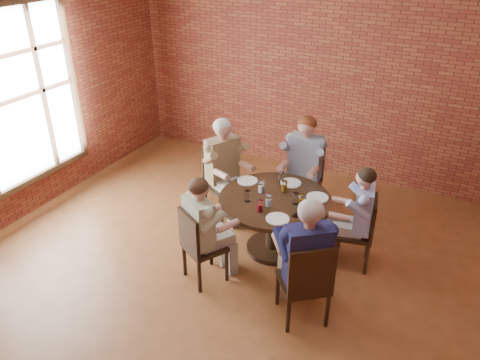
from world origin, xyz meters
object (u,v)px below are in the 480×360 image
at_px(chair_d, 198,244).
at_px(diner_a, 357,218).
at_px(diner_d, 204,230).
at_px(diner_e, 305,261).
at_px(diner_c, 225,169).
at_px(chair_a, 362,230).
at_px(diner_b, 303,167).
at_px(chair_c, 221,178).
at_px(dining_table, 274,214).
at_px(chair_b, 305,176).
at_px(smartphone, 297,215).
at_px(chair_e, 307,281).

bearing_deg(chair_d, diner_a, -113.50).
xyz_separation_m(diner_d, diner_e, (1.18, -0.06, 0.05)).
relative_size(diner_c, chair_d, 1.52).
distance_m(chair_a, diner_a, 0.16).
distance_m(chair_a, diner_b, 1.33).
xyz_separation_m(diner_a, chair_c, (-1.96, 0.34, -0.11)).
bearing_deg(chair_d, dining_table, -90.00).
xyz_separation_m(chair_b, chair_c, (-1.00, -0.58, -0.00)).
relative_size(chair_a, diner_e, 0.64).
xyz_separation_m(chair_d, smartphone, (0.89, 0.68, 0.25)).
xyz_separation_m(diner_c, smartphone, (1.30, -0.71, 0.05)).
xyz_separation_m(chair_b, diner_e, (0.72, -2.01, 0.18)).
height_order(diner_a, diner_c, diner_c).
bearing_deg(diner_b, diner_d, -105.00).
xyz_separation_m(diner_d, smartphone, (0.85, 0.61, 0.10)).
bearing_deg(diner_a, diner_b, -141.61).
xyz_separation_m(diner_b, smartphone, (0.38, -1.24, 0.05)).
distance_m(diner_e, smartphone, 0.75).
bearing_deg(diner_d, chair_e, -156.76).
distance_m(dining_table, diner_c, 1.06).
height_order(diner_a, chair_c, diner_a).
relative_size(chair_c, diner_d, 0.75).
height_order(dining_table, chair_c, chair_c).
xyz_separation_m(chair_a, chair_d, (-1.54, -1.11, 0.01)).
xyz_separation_m(dining_table, chair_a, (1.02, 0.20, -0.03)).
xyz_separation_m(diner_d, chair_e, (1.24, -0.14, -0.13)).
bearing_deg(diner_d, diner_a, -114.55).
bearing_deg(dining_table, diner_a, 10.95).
distance_m(diner_c, chair_d, 1.46).
relative_size(diner_a, smartphone, 9.88).
bearing_deg(diner_a, diner_e, -23.23).
relative_size(chair_c, chair_d, 1.06).
xyz_separation_m(chair_a, diner_b, (-1.03, 0.81, 0.21)).
relative_size(dining_table, chair_c, 1.37).
xyz_separation_m(diner_a, diner_e, (-0.24, -1.09, 0.07)).
xyz_separation_m(diner_b, chair_d, (-0.50, -1.92, -0.20)).
height_order(chair_d, diner_e, diner_e).
distance_m(chair_b, smartphone, 1.41).
bearing_deg(chair_b, smartphone, -74.84).
bearing_deg(chair_d, chair_a, -114.52).
relative_size(dining_table, diner_b, 0.95).
bearing_deg(chair_a, dining_table, -90.00).
height_order(diner_c, diner_d, diner_c).
height_order(chair_d, diner_d, diner_d).
relative_size(chair_b, diner_e, 0.70).
bearing_deg(chair_b, chair_c, -150.72).
bearing_deg(diner_b, smartphone, -73.72).
bearing_deg(diner_c, diner_d, -134.02).
bearing_deg(diner_d, dining_table, -90.00).
height_order(dining_table, diner_e, diner_e).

